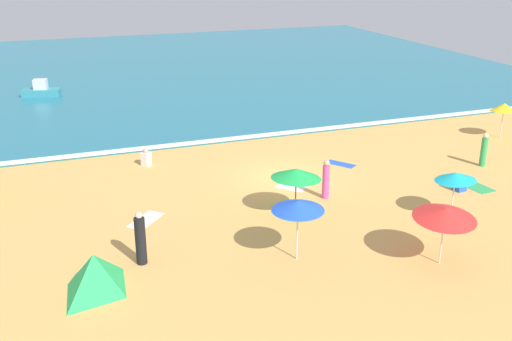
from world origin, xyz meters
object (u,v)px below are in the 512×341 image
Objects in this scene: beach_umbrella_0 at (456,177)px; beach_umbrella_4 at (296,173)px; beach_umbrella_5 at (298,205)px; beachgoer_0 at (140,239)px; beach_umbrella_2 at (445,213)px; beach_umbrella_3 at (504,108)px; beachgoer_5 at (460,184)px; beach_tent at (95,273)px; beachgoer_2 at (326,180)px; beachgoer_3 at (484,150)px; small_boat_0 at (41,91)px; beachgoer_1 at (146,158)px.

beach_umbrella_4 is (-5.76, 2.42, 0.03)m from beach_umbrella_0.
beach_umbrella_5 is 1.26× the size of beachgoer_0.
beach_umbrella_2 reaches higher than beach_umbrella_3.
beachgoer_0 is (-9.60, 3.55, -0.98)m from beach_umbrella_2.
beach_umbrella_3 reaches higher than beachgoer_5.
beach_tent is 16.42m from beachgoer_5.
beachgoer_5 is (7.90, -0.19, -1.46)m from beach_umbrella_4.
beachgoer_2 reaches higher than beach_tent.
beachgoer_3 is at bearing -139.92° from beach_umbrella_3.
beach_tent is (-6.79, 0.25, -1.38)m from beach_umbrella_5.
beach_umbrella_4 is at bearing 21.01° from beach_tent.
beach_umbrella_5 is 0.92× the size of beach_tent.
beachgoer_0 is 0.68× the size of small_boat_0.
beachgoer_0 is 14.57m from beachgoer_5.
beach_umbrella_3 is at bearing 18.87° from beachgoer_0.
beach_umbrella_0 reaches higher than beachgoer_3.
beach_umbrella_4 is 1.13× the size of beach_umbrella_5.
beach_umbrella_5 is at bearing 156.00° from beach_umbrella_2.
beach_umbrella_5 is 11.87m from beachgoer_1.
beachgoer_1 is 0.32× the size of small_boat_0.
beachgoer_0 is at bearing -164.18° from beach_umbrella_4.
beachgoer_1 is at bearing -75.44° from small_boat_0.
beach_umbrella_5 is at bearing -160.92° from beachgoer_5.
beach_umbrella_3 is 0.78× the size of small_boat_0.
beach_umbrella_3 is 1.30× the size of beachgoer_3.
small_boat_0 is (-10.90, 23.73, -0.36)m from beachgoer_2.
beach_tent is at bearing -142.11° from beachgoer_0.
small_boat_0 is at bearing 109.90° from beach_umbrella_4.
beachgoer_0 is 1.14× the size of beachgoer_3.
beach_umbrella_2 is 0.88× the size of beach_umbrella_4.
beach_umbrella_4 reaches higher than small_boat_0.
beach_umbrella_5 is 5.46m from beachgoer_0.
beach_umbrella_3 is at bearing 28.41° from beach_umbrella_5.
beach_umbrella_0 is 31.03m from small_boat_0.
beach_umbrella_3 is (12.14, 10.98, -0.13)m from beach_umbrella_2.
small_boat_0 is (-7.54, 28.27, -1.54)m from beach_umbrella_5.
small_boat_0 is (-8.99, 24.85, -1.29)m from beach_umbrella_4.
beach_umbrella_0 is at bearing 47.62° from beach_umbrella_2.
beachgoer_0 is at bearing -173.39° from beachgoer_5.
beachgoer_1 is at bearing 147.05° from beachgoer_5.
beach_umbrella_0 is at bearing 7.91° from beach_umbrella_5.
beach_tent is (-8.25, -3.17, -1.13)m from beach_umbrella_4.
beach_umbrella_2 is at bearing -11.27° from beach_tent.
beach_umbrella_5 is 1.40× the size of beachgoer_2.
beach_umbrella_4 is 1.43× the size of beachgoer_0.
small_boat_0 is at bearing 141.40° from beach_umbrella_3.
small_boat_0 is at bearing 95.19° from beachgoer_0.
beach_tent is at bearing 177.87° from beach_umbrella_5.
beachgoer_2 is 9.16m from beachgoer_3.
beachgoer_0 is (1.68, 1.31, 0.26)m from beach_tent.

